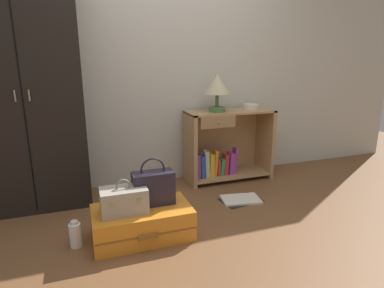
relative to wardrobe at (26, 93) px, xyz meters
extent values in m
plane|color=brown|center=(1.20, -1.20, -1.03)|extent=(9.00, 9.00, 0.00)
cube|color=beige|center=(1.20, 0.30, 0.27)|extent=(6.40, 0.10, 2.60)
cube|color=black|center=(0.00, 0.00, 0.00)|extent=(0.91, 0.45, 2.05)
cube|color=black|center=(0.00, -0.23, 0.00)|extent=(0.01, 0.01, 1.95)
cylinder|color=gray|center=(-0.05, -0.24, 0.00)|extent=(0.01, 0.01, 0.09)
cylinder|color=gray|center=(0.05, -0.24, 0.00)|extent=(0.01, 0.01, 0.09)
cube|color=tan|center=(1.48, 0.03, -0.64)|extent=(0.04, 0.37, 0.77)
cube|color=tan|center=(2.39, 0.03, -0.64)|extent=(0.04, 0.37, 0.77)
cube|color=tan|center=(1.94, 0.03, -0.27)|extent=(0.95, 0.37, 0.02)
cube|color=tan|center=(1.94, 0.03, -0.97)|extent=(0.87, 0.37, 0.02)
cube|color=tan|center=(1.94, 0.21, -0.64)|extent=(0.87, 0.01, 0.75)
cube|color=#9D7950|center=(1.72, -0.14, -0.34)|extent=(0.38, 0.02, 0.12)
sphere|color=#9E844C|center=(1.72, -0.16, -0.34)|extent=(0.02, 0.02, 0.02)
cube|color=purple|center=(1.55, 0.00, -0.83)|extent=(0.05, 0.11, 0.27)
cube|color=#2D51B2|center=(1.61, 0.00, -0.84)|extent=(0.06, 0.12, 0.25)
cube|color=beige|center=(1.66, 0.00, -0.82)|extent=(0.06, 0.10, 0.29)
cube|color=gold|center=(1.71, 0.00, -0.84)|extent=(0.05, 0.12, 0.25)
cube|color=orange|center=(1.76, 0.00, -0.82)|extent=(0.05, 0.11, 0.29)
cube|color=red|center=(1.80, 0.00, -0.87)|extent=(0.03, 0.10, 0.19)
cube|color=green|center=(1.84, 0.00, -0.87)|extent=(0.05, 0.11, 0.19)
cube|color=red|center=(1.89, 0.00, -0.85)|extent=(0.06, 0.09, 0.23)
cube|color=purple|center=(1.95, 0.00, -0.84)|extent=(0.06, 0.13, 0.24)
cube|color=purple|center=(2.00, 0.00, -0.82)|extent=(0.05, 0.09, 0.29)
cylinder|color=#4C7542|center=(1.77, 0.00, -0.23)|extent=(0.17, 0.17, 0.05)
cylinder|color=#4C7542|center=(1.77, 0.00, -0.14)|extent=(0.04, 0.04, 0.14)
cone|color=beige|center=(1.77, 0.00, 0.03)|extent=(0.27, 0.27, 0.20)
cylinder|color=silver|center=(2.20, 0.04, -0.23)|extent=(0.17, 0.17, 0.06)
cube|color=orange|center=(0.79, -0.88, -0.91)|extent=(0.72, 0.41, 0.23)
cube|color=brown|center=(0.79, -0.88, -0.91)|extent=(0.73, 0.41, 0.01)
cube|color=brown|center=(0.79, -1.09, -0.91)|extent=(0.14, 0.02, 0.03)
cube|color=#A89E8E|center=(0.66, -0.90, -0.70)|extent=(0.33, 0.20, 0.18)
torus|color=slate|center=(0.66, -0.90, -0.59)|extent=(0.11, 0.02, 0.11)
cube|color=tan|center=(0.57, -1.00, -0.67)|extent=(0.02, 0.01, 0.02)
cube|color=tan|center=(0.75, -1.00, -0.67)|extent=(0.02, 0.01, 0.02)
cube|color=#231E2D|center=(0.89, -0.83, -0.67)|extent=(0.31, 0.14, 0.25)
torus|color=#231E2D|center=(0.89, -0.83, -0.52)|extent=(0.18, 0.01, 0.18)
cylinder|color=white|center=(0.31, -0.85, -0.94)|extent=(0.08, 0.08, 0.17)
cylinder|color=silver|center=(0.31, -0.85, -0.84)|extent=(0.05, 0.05, 0.02)
cube|color=white|center=(1.79, -0.55, -1.02)|extent=(0.39, 0.29, 0.02)
cube|color=black|center=(1.79, -0.55, -1.02)|extent=(0.40, 0.30, 0.01)
camera|label=1|loc=(0.41, -3.05, 0.27)|focal=30.02mm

